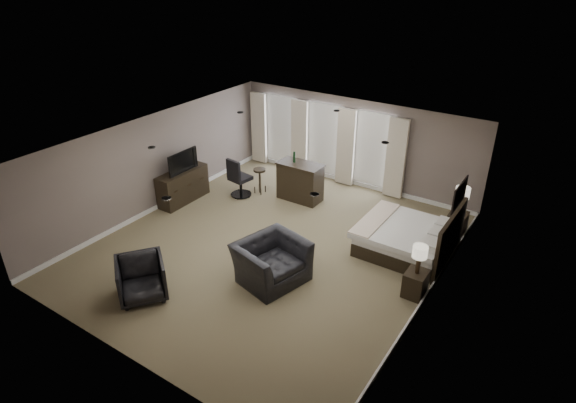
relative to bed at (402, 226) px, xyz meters
The scene contains 16 objects.
room 3.10m from the bed, 148.32° to the right, with size 7.60×8.60×2.64m.
window_bay 4.41m from the bed, 144.90° to the left, with size 5.25×0.20×2.30m.
bed is the anchor object (origin of this frame).
nightstand_near 1.74m from the bed, 58.46° to the right, with size 0.41×0.50×0.55m, color black.
nightstand_far 1.74m from the bed, 58.46° to the left, with size 0.42×0.51×0.56m, color black.
lamp_near 1.72m from the bed, 58.46° to the right, with size 0.30×0.30×0.62m, color beige.
lamp_far 1.72m from the bed, 58.46° to the left, with size 0.34×0.34×0.71m, color beige.
wall_art 1.58m from the bed, ahead, with size 0.04×0.96×0.56m, color slate.
dresser 6.11m from the bed, behind, with size 0.50×1.56×0.91m, color black.
tv 6.12m from the bed, behind, with size 1.04×0.60×0.14m, color black.
armchair_near 3.22m from the bed, 125.02° to the right, with size 1.38×0.90×1.21m, color black.
armchair_far 5.85m from the bed, 129.14° to the right, with size 0.92×0.86×0.95m, color black.
bar_counter 3.47m from the bed, 165.07° to the left, with size 1.26×0.65×1.10m, color black.
bar_stool_left 4.59m from the bed, behind, with size 0.35×0.35×0.74m, color black.
bar_stool_right 3.65m from the bed, 160.53° to the left, with size 0.36×0.36×0.76m, color black.
desk_chair 4.89m from the bed, behind, with size 0.59×0.59×1.16m, color black.
Camera 1 is at (5.66, -7.86, 6.25)m, focal length 30.00 mm.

